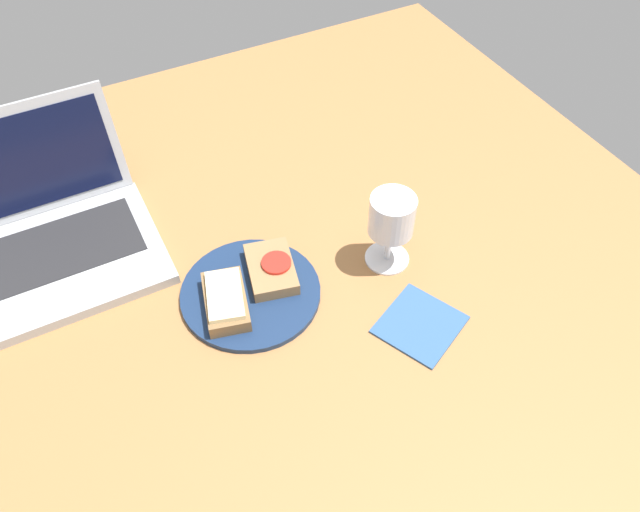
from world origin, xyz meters
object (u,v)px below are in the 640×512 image
object	(u,v)px
sandwich_with_cheese	(226,300)
sandwich_with_tomato	(271,269)
plate	(250,291)
laptop	(57,233)
wine_glass	(392,219)
napkin	(420,324)

from	to	relation	value
sandwich_with_cheese	sandwich_with_tomato	world-z (taller)	sandwich_with_cheese
plate	laptop	size ratio (longest dim) A/B	0.74
sandwich_with_tomato	laptop	bearing A→B (deg)	142.30
sandwich_with_tomato	wine_glass	xyz separation A→B (cm)	(19.09, -5.34, 7.50)
sandwich_with_tomato	wine_glass	distance (cm)	21.19
sandwich_with_tomato	wine_glass	size ratio (longest dim) A/B	0.89
plate	napkin	xyz separation A→B (cm)	(21.11, -18.07, -0.31)
sandwich_with_tomato	napkin	distance (cm)	25.62
sandwich_with_tomato	napkin	bearing A→B (deg)	-49.76
sandwich_with_tomato	napkin	size ratio (longest dim) A/B	1.05
laptop	sandwich_with_cheese	bearing A→B (deg)	-51.68
plate	laptop	xyz separation A→B (cm)	(-24.75, 24.11, 3.28)
plate	wine_glass	xyz separation A→B (cm)	(23.70, -3.92, 9.23)
sandwich_with_cheese	laptop	world-z (taller)	laptop
napkin	wine_glass	bearing A→B (deg)	79.62
napkin	laptop	bearing A→B (deg)	137.39
plate	wine_glass	world-z (taller)	wine_glass
wine_glass	laptop	size ratio (longest dim) A/B	0.45
sandwich_with_tomato	wine_glass	bearing A→B (deg)	-15.63
laptop	napkin	world-z (taller)	laptop
wine_glass	plate	bearing A→B (deg)	170.62
sandwich_with_tomato	napkin	xyz separation A→B (cm)	(16.50, -19.49, -2.05)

